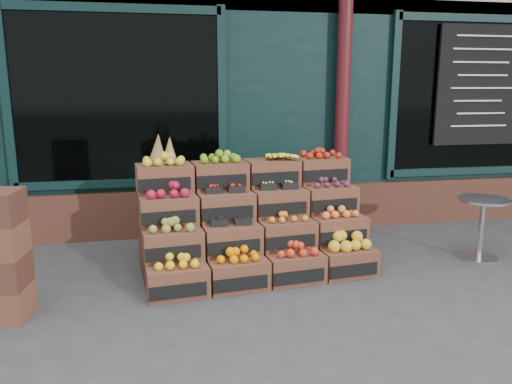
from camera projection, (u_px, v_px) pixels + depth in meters
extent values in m
plane|color=#3A3A3C|center=(292.00, 297.00, 4.57)|extent=(60.00, 60.00, 0.00)
cube|color=black|center=(219.00, 58.00, 9.06)|extent=(12.00, 6.00, 4.80)
cube|color=black|center=(248.00, 117.00, 6.42)|extent=(12.00, 0.12, 3.00)
cube|color=#49271D|center=(249.00, 209.00, 6.60)|extent=(12.00, 0.18, 0.60)
cube|color=black|center=(118.00, 98.00, 6.00)|extent=(2.40, 0.06, 2.00)
cube|color=black|center=(476.00, 97.00, 6.90)|extent=(2.40, 0.06, 2.00)
cylinder|color=#4C1117|center=(342.00, 109.00, 6.43)|extent=(0.18, 0.18, 3.20)
cube|color=black|center=(481.00, 86.00, 6.79)|extent=(1.30, 0.04, 1.60)
cube|color=brown|center=(177.00, 280.00, 4.61)|extent=(0.59, 0.44, 0.28)
cube|color=black|center=(181.00, 291.00, 4.43)|extent=(0.51, 0.07, 0.13)
cube|color=yellow|center=(177.00, 261.00, 4.57)|extent=(0.47, 0.34, 0.09)
cube|color=brown|center=(238.00, 273.00, 4.78)|extent=(0.59, 0.44, 0.28)
cube|color=black|center=(243.00, 284.00, 4.59)|extent=(0.51, 0.07, 0.13)
cube|color=orange|center=(237.00, 255.00, 4.74)|extent=(0.47, 0.34, 0.10)
cube|color=brown|center=(294.00, 267.00, 4.95)|extent=(0.59, 0.44, 0.28)
cube|color=black|center=(302.00, 277.00, 4.76)|extent=(0.51, 0.07, 0.13)
cube|color=red|center=(294.00, 249.00, 4.91)|extent=(0.47, 0.34, 0.09)
cube|color=brown|center=(346.00, 261.00, 5.11)|extent=(0.59, 0.44, 0.28)
cube|color=black|center=(356.00, 271.00, 4.93)|extent=(0.51, 0.07, 0.13)
cube|color=gold|center=(347.00, 242.00, 5.07)|extent=(0.47, 0.34, 0.13)
cube|color=brown|center=(173.00, 244.00, 4.78)|extent=(0.59, 0.44, 0.28)
cube|color=black|center=(176.00, 253.00, 4.59)|extent=(0.51, 0.07, 0.13)
cube|color=olive|center=(172.00, 225.00, 4.74)|extent=(0.47, 0.34, 0.09)
cube|color=brown|center=(231.00, 238.00, 4.94)|extent=(0.59, 0.44, 0.28)
cube|color=black|center=(237.00, 247.00, 4.76)|extent=(0.51, 0.07, 0.13)
cube|color=black|center=(231.00, 223.00, 4.91)|extent=(0.47, 0.34, 0.03)
cube|color=brown|center=(286.00, 233.00, 5.11)|extent=(0.59, 0.44, 0.28)
cube|color=black|center=(293.00, 242.00, 4.92)|extent=(0.51, 0.07, 0.13)
cube|color=orange|center=(286.00, 217.00, 5.07)|extent=(0.47, 0.34, 0.08)
cube|color=brown|center=(337.00, 229.00, 5.28)|extent=(0.59, 0.44, 0.28)
cube|color=black|center=(346.00, 237.00, 5.09)|extent=(0.51, 0.07, 0.13)
cube|color=orange|center=(338.00, 212.00, 5.24)|extent=(0.47, 0.34, 0.09)
cube|color=brown|center=(168.00, 210.00, 4.94)|extent=(0.59, 0.44, 0.28)
cube|color=black|center=(171.00, 218.00, 4.75)|extent=(0.51, 0.07, 0.13)
cube|color=maroon|center=(168.00, 191.00, 4.90)|extent=(0.47, 0.34, 0.11)
cube|color=brown|center=(225.00, 206.00, 5.10)|extent=(0.59, 0.44, 0.28)
cube|color=black|center=(230.00, 213.00, 4.92)|extent=(0.51, 0.07, 0.13)
cube|color=#B71908|center=(225.00, 191.00, 5.07)|extent=(0.47, 0.34, 0.04)
cube|color=brown|center=(278.00, 202.00, 5.27)|extent=(0.59, 0.44, 0.28)
cube|color=black|center=(285.00, 209.00, 5.08)|extent=(0.51, 0.07, 0.13)
cube|color=#94BE55|center=(279.00, 188.00, 5.24)|extent=(0.47, 0.34, 0.03)
cube|color=brown|center=(328.00, 198.00, 5.44)|extent=(0.59, 0.44, 0.28)
cube|color=black|center=(337.00, 205.00, 5.25)|extent=(0.51, 0.07, 0.13)
cube|color=#541F3D|center=(329.00, 183.00, 5.40)|extent=(0.47, 0.34, 0.07)
cube|color=brown|center=(164.00, 178.00, 5.10)|extent=(0.59, 0.44, 0.28)
cube|color=black|center=(167.00, 184.00, 4.91)|extent=(0.51, 0.07, 0.13)
cube|color=yellow|center=(164.00, 160.00, 5.06)|extent=(0.47, 0.34, 0.09)
cube|color=brown|center=(220.00, 175.00, 5.27)|extent=(0.59, 0.44, 0.28)
cube|color=black|center=(224.00, 181.00, 5.08)|extent=(0.51, 0.07, 0.13)
cube|color=#67A218|center=(219.00, 158.00, 5.23)|extent=(0.47, 0.34, 0.09)
cube|color=brown|center=(271.00, 172.00, 5.43)|extent=(0.59, 0.44, 0.28)
cube|color=black|center=(278.00, 178.00, 5.25)|extent=(0.51, 0.07, 0.13)
cube|color=yellow|center=(271.00, 156.00, 5.40)|extent=(0.47, 0.34, 0.09)
cube|color=brown|center=(320.00, 170.00, 5.60)|extent=(0.59, 0.44, 0.28)
cube|color=black|center=(328.00, 175.00, 5.41)|extent=(0.51, 0.07, 0.13)
cube|color=#A22112|center=(321.00, 154.00, 5.56)|extent=(0.47, 0.34, 0.08)
cube|color=#49271D|center=(259.00, 262.00, 5.08)|extent=(2.32, 0.63, 0.28)
cube|color=#49271D|center=(252.00, 242.00, 5.27)|extent=(2.32, 0.63, 0.56)
cube|color=#49271D|center=(246.00, 224.00, 5.47)|extent=(2.32, 0.63, 0.84)
cone|color=olive|center=(158.00, 149.00, 5.03)|extent=(0.19, 0.19, 0.32)
cone|color=olive|center=(170.00, 150.00, 5.10)|extent=(0.17, 0.17, 0.28)
cylinder|color=silver|center=(478.00, 258.00, 5.58)|extent=(0.40, 0.40, 0.03)
cylinder|color=silver|center=(481.00, 230.00, 5.52)|extent=(0.06, 0.06, 0.66)
cylinder|color=silver|center=(484.00, 200.00, 5.45)|extent=(0.55, 0.55, 0.03)
imported|color=#18552D|center=(90.00, 159.00, 6.56)|extent=(0.80, 0.64, 1.90)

